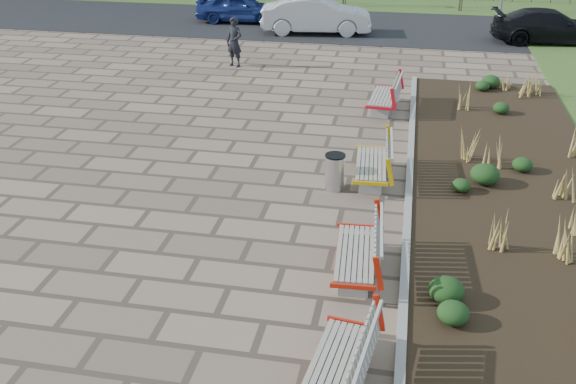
% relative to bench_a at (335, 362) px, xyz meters
% --- Properties ---
extents(ground, '(120.00, 120.00, 0.00)m').
position_rel_bench_a_xyz_m(ground, '(-3.00, 1.30, -0.50)').
color(ground, '#7A6454').
rests_on(ground, ground).
extents(planting_bed, '(4.50, 18.00, 0.10)m').
position_rel_bench_a_xyz_m(planting_bed, '(3.25, 6.30, -0.45)').
color(planting_bed, black).
rests_on(planting_bed, ground).
extents(planting_curb, '(0.16, 18.00, 0.15)m').
position_rel_bench_a_xyz_m(planting_curb, '(0.92, 6.30, -0.42)').
color(planting_curb, gray).
rests_on(planting_curb, ground).
extents(grass_verge_far, '(80.00, 5.00, 0.04)m').
position_rel_bench_a_xyz_m(grass_verge_far, '(-3.00, 29.30, -0.48)').
color(grass_verge_far, '#33511E').
rests_on(grass_verge_far, ground).
extents(road, '(80.00, 7.00, 0.02)m').
position_rel_bench_a_xyz_m(road, '(-3.00, 23.30, -0.49)').
color(road, black).
rests_on(road, ground).
extents(bench_a, '(1.17, 2.20, 1.00)m').
position_rel_bench_a_xyz_m(bench_a, '(0.00, 0.00, 0.00)').
color(bench_a, '#B11B0B').
rests_on(bench_a, ground).
extents(bench_b, '(1.02, 2.15, 1.00)m').
position_rel_bench_a_xyz_m(bench_b, '(0.00, 3.00, 0.00)').
color(bench_b, red).
rests_on(bench_b, ground).
extents(bench_c, '(1.02, 2.15, 1.00)m').
position_rel_bench_a_xyz_m(bench_c, '(0.00, 7.01, 0.00)').
color(bench_c, '#CFA30A').
rests_on(bench_c, ground).
extents(bench_d, '(1.06, 2.16, 1.00)m').
position_rel_bench_a_xyz_m(bench_d, '(0.00, 12.05, 0.00)').
color(bench_d, red).
rests_on(bench_d, ground).
extents(litter_bin, '(0.46, 0.46, 0.84)m').
position_rel_bench_a_xyz_m(litter_bin, '(-0.80, 6.42, -0.08)').
color(litter_bin, '#B2B2B7').
rests_on(litter_bin, ground).
extents(pedestrian, '(0.78, 0.65, 1.82)m').
position_rel_bench_a_xyz_m(pedestrian, '(-5.73, 15.90, 0.41)').
color(pedestrian, black).
rests_on(pedestrian, ground).
extents(car_blue, '(4.18, 1.94, 1.39)m').
position_rel_bench_a_xyz_m(car_blue, '(-7.49, 23.27, 0.21)').
color(car_blue, navy).
rests_on(car_blue, road).
extents(car_silver, '(5.00, 2.25, 1.59)m').
position_rel_bench_a_xyz_m(car_silver, '(-3.53, 21.68, 0.32)').
color(car_silver, '#A9ABB1').
rests_on(car_silver, road).
extents(car_black, '(4.88, 2.37, 1.37)m').
position_rel_bench_a_xyz_m(car_black, '(6.38, 21.82, 0.20)').
color(car_black, black).
rests_on(car_black, road).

